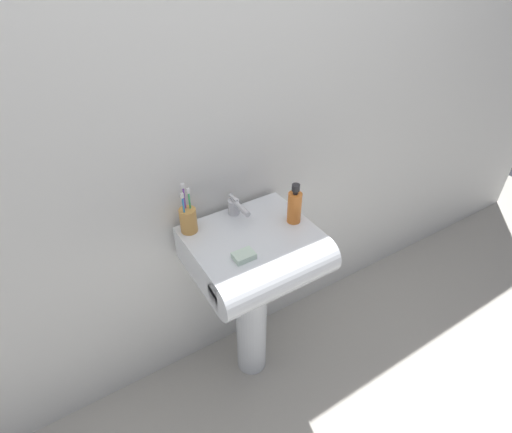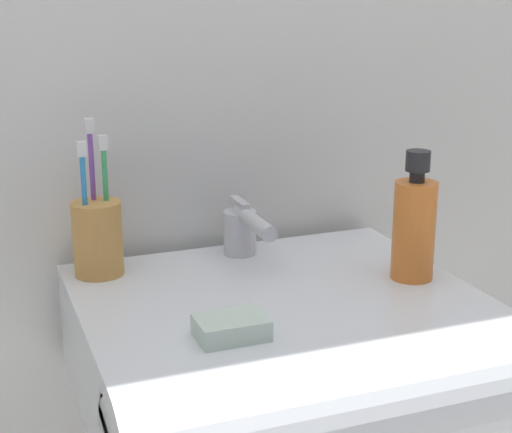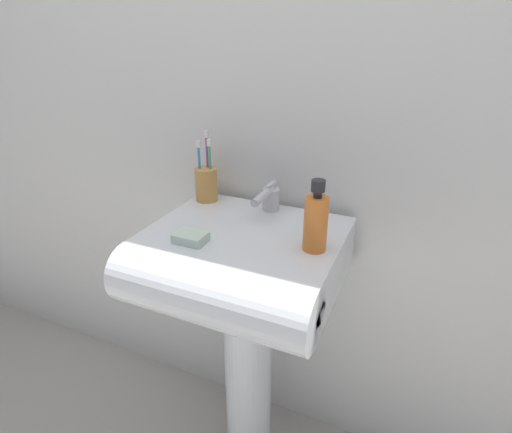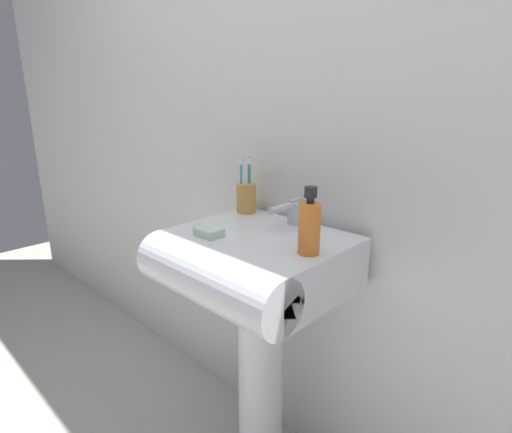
# 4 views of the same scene
# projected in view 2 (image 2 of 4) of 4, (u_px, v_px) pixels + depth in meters

# --- Properties ---
(wall_back) EXTENTS (5.00, 0.05, 2.40)m
(wall_back) POSITION_uv_depth(u_px,v_px,m) (212.00, 21.00, 1.14)
(wall_back) COLOR silver
(wall_back) RESTS_ON ground
(sink_basin) EXTENTS (0.50, 0.46, 0.15)m
(sink_basin) POSITION_uv_depth(u_px,v_px,m) (288.00, 360.00, 0.99)
(sink_basin) COLOR white
(sink_basin) RESTS_ON sink_pedestal
(faucet) EXTENTS (0.05, 0.15, 0.08)m
(faucet) POSITION_uv_depth(u_px,v_px,m) (244.00, 229.00, 1.13)
(faucet) COLOR silver
(faucet) RESTS_ON sink_basin
(toothbrush_cup) EXTENTS (0.07, 0.07, 0.21)m
(toothbrush_cup) POSITION_uv_depth(u_px,v_px,m) (98.00, 236.00, 1.06)
(toothbrush_cup) COLOR #D19347
(toothbrush_cup) RESTS_ON sink_basin
(soap_bottle) EXTENTS (0.06, 0.06, 0.17)m
(soap_bottle) POSITION_uv_depth(u_px,v_px,m) (414.00, 226.00, 1.04)
(soap_bottle) COLOR orange
(soap_bottle) RESTS_ON sink_basin
(bar_soap) EXTENTS (0.08, 0.06, 0.02)m
(bar_soap) POSITION_uv_depth(u_px,v_px,m) (231.00, 327.00, 0.88)
(bar_soap) COLOR silver
(bar_soap) RESTS_ON sink_basin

